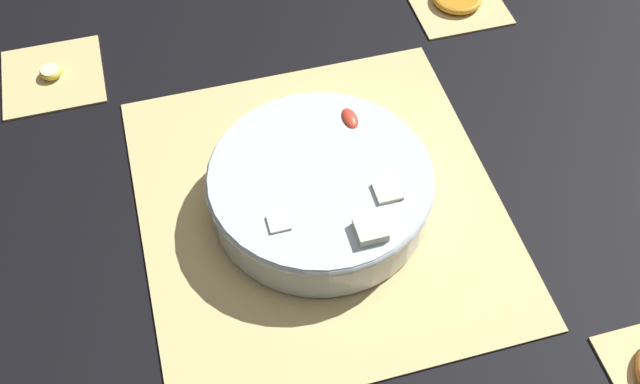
# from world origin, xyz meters

# --- Properties ---
(ground_plane) EXTENTS (6.00, 6.00, 0.00)m
(ground_plane) POSITION_xyz_m (0.00, 0.00, 0.00)
(ground_plane) COLOR black
(bamboo_mat_center) EXTENTS (0.44, 0.41, 0.01)m
(bamboo_mat_center) POSITION_xyz_m (0.00, 0.00, 0.00)
(bamboo_mat_center) COLOR #D6B775
(bamboo_mat_center) RESTS_ON ground_plane
(coaster_mat_near_right) EXTENTS (0.13, 0.13, 0.01)m
(coaster_mat_near_right) POSITION_xyz_m (0.30, -0.29, 0.00)
(coaster_mat_near_right) COLOR #D6B775
(coaster_mat_near_right) RESTS_ON ground_plane
(coaster_mat_far_right) EXTENTS (0.13, 0.13, 0.01)m
(coaster_mat_far_right) POSITION_xyz_m (0.30, 0.29, 0.00)
(coaster_mat_far_right) COLOR #D6B775
(coaster_mat_far_right) RESTS_ON ground_plane
(fruit_salad_bowl) EXTENTS (0.25, 0.25, 0.07)m
(fruit_salad_bowl) POSITION_xyz_m (-0.00, 0.00, 0.04)
(fruit_salad_bowl) COLOR silver
(fruit_salad_bowl) RESTS_ON bamboo_mat_center
(banana_coin_single) EXTENTS (0.03, 0.03, 0.01)m
(banana_coin_single) POSITION_xyz_m (0.30, 0.29, 0.01)
(banana_coin_single) COLOR beige
(banana_coin_single) RESTS_ON coaster_mat_far_right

